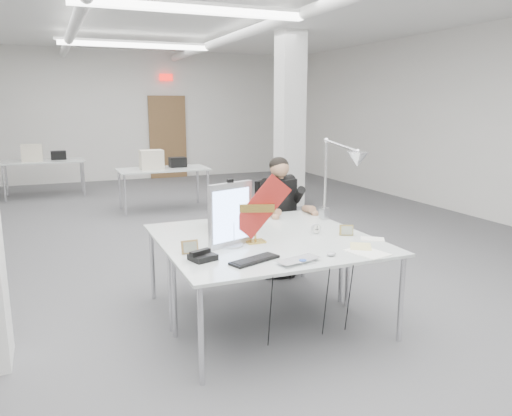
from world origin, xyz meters
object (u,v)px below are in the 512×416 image
at_px(beige_monitor, 231,211).
at_px(seated_person, 279,197).
at_px(monitor, 230,215).
at_px(desk_phone, 203,257).
at_px(bankers_lamp, 255,225).
at_px(laptop, 303,262).
at_px(office_chair, 277,224).
at_px(desk_main, 287,253).
at_px(architect_lamp, 339,181).

bearing_deg(beige_monitor, seated_person, 50.90).
xyz_separation_m(monitor, beige_monitor, (0.21, 0.57, -0.10)).
bearing_deg(seated_person, monitor, -153.30).
distance_m(seated_person, beige_monitor, 0.97).
height_order(monitor, desk_phone, monitor).
distance_m(bankers_lamp, desk_phone, 0.64).
bearing_deg(desk_phone, bankers_lamp, 9.93).
bearing_deg(seated_person, bankers_lamp, -146.39).
bearing_deg(laptop, beige_monitor, 82.30).
distance_m(bankers_lamp, beige_monitor, 0.56).
bearing_deg(monitor, seated_person, 30.29).
xyz_separation_m(bankers_lamp, beige_monitor, (-0.02, 0.56, 0.01)).
height_order(office_chair, seated_person, seated_person).
bearing_deg(seated_person, office_chair, 67.42).
xyz_separation_m(laptop, desk_phone, (-0.65, 0.38, 0.01)).
distance_m(office_chair, bankers_lamp, 1.44).
bearing_deg(bankers_lamp, office_chair, 77.80).
distance_m(desk_main, monitor, 0.56).
relative_size(desk_main, beige_monitor, 5.22).
relative_size(beige_monitor, architect_lamp, 0.40).
bearing_deg(beige_monitor, architect_lamp, -0.79).
distance_m(office_chair, beige_monitor, 1.05).
distance_m(office_chair, architect_lamp, 1.11).
bearing_deg(seated_person, desk_main, -135.53).
xyz_separation_m(monitor, bankers_lamp, (0.23, 0.01, -0.11)).
xyz_separation_m(desk_main, laptop, (-0.04, -0.33, 0.03)).
bearing_deg(monitor, desk_main, -61.15).
height_order(seated_person, monitor, seated_person).
height_order(monitor, laptop, monitor).
relative_size(office_chair, monitor, 2.19).
bearing_deg(monitor, laptop, -82.55).
bearing_deg(monitor, bankers_lamp, -15.69).
bearing_deg(office_chair, seated_person, -112.58).
xyz_separation_m(seated_person, beige_monitor, (-0.78, -0.57, 0.02)).
xyz_separation_m(desk_main, monitor, (-0.36, 0.33, 0.28)).
relative_size(office_chair, desk_phone, 6.46).
bearing_deg(desk_phone, seated_person, 29.44).
distance_m(office_chair, monitor, 1.61).
distance_m(desk_main, bankers_lamp, 0.40).
xyz_separation_m(seated_person, bankers_lamp, (-0.76, -1.13, 0.01)).
relative_size(monitor, laptop, 1.55).
bearing_deg(desk_main, office_chair, 67.73).
height_order(seated_person, desk_phone, seated_person).
bearing_deg(laptop, bankers_lamp, 85.15).
distance_m(desk_main, laptop, 0.33).
xyz_separation_m(office_chair, monitor, (-0.99, -1.19, 0.44)).
bearing_deg(bankers_lamp, laptop, -61.11).
height_order(seated_person, beige_monitor, seated_person).
relative_size(seated_person, monitor, 1.68).
relative_size(desk_phone, architect_lamp, 0.21).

